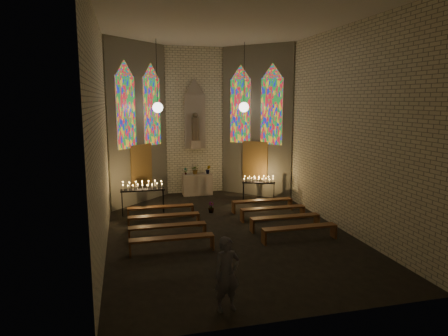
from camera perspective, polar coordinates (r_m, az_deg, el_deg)
The scene contains 18 objects.
floor at distance 14.24m, azimuth 0.18°, elevation -8.81°, with size 12.00×12.00×0.00m, color black.
room at distance 16.81m, azimuth -2.68°, elevation 6.95°, with size 8.22×12.43×7.00m.
altar at distance 19.26m, azimuth -3.84°, elevation -2.36°, with size 1.40×0.60×1.00m, color #B4A593.
flower_vase_left at distance 19.10m, azimuth -5.51°, elevation -0.45°, with size 0.18×0.12×0.33m, color #4C723F.
flower_vase_center at distance 19.19m, azimuth -4.10°, elevation -0.22°, with size 0.40×0.34×0.44m, color #4C723F.
flower_vase_right at distance 19.20m, azimuth -2.28°, elevation -0.23°, with size 0.23×0.19×0.42m, color #4C723F.
aisle_flower_pot at distance 16.26m, azimuth -1.85°, elevation -5.64°, with size 0.25×0.25×0.44m, color #4C723F.
votive_stand_left at distance 16.19m, azimuth -11.56°, elevation -2.75°, with size 1.72×0.42×1.26m.
votive_stand_right at distance 18.03m, azimuth 4.98°, elevation -1.83°, with size 1.49×0.89×1.08m.
pew_left_0 at distance 15.63m, azimuth -9.01°, elevation -5.73°, with size 2.52×0.37×0.48m.
pew_right_0 at distance 16.49m, azimuth 5.50°, elevation -4.83°, with size 2.52×0.37×0.48m.
pew_left_1 at distance 14.48m, azimuth -8.57°, elevation -6.97°, with size 2.52×0.37×0.48m.
pew_right_1 at distance 15.41m, azimuth 7.00°, elevation -5.91°, with size 2.52×0.37×0.48m.
pew_left_2 at distance 13.34m, azimuth -8.06°, elevation -8.42°, with size 2.52×0.37×0.48m.
pew_right_2 at distance 14.34m, azimuth 8.74°, elevation -7.14°, with size 2.52×0.37×0.48m.
pew_left_3 at distance 12.21m, azimuth -7.44°, elevation -10.14°, with size 2.52×0.37×0.48m.
pew_right_3 at distance 13.30m, azimuth 10.76°, elevation -8.57°, with size 2.52×0.37×0.48m.
visitor at distance 8.87m, azimuth 0.44°, elevation -14.93°, with size 0.60×0.40×1.65m, color #4E4E58.
Camera 1 is at (-3.34, -13.08, 4.53)m, focal length 32.00 mm.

